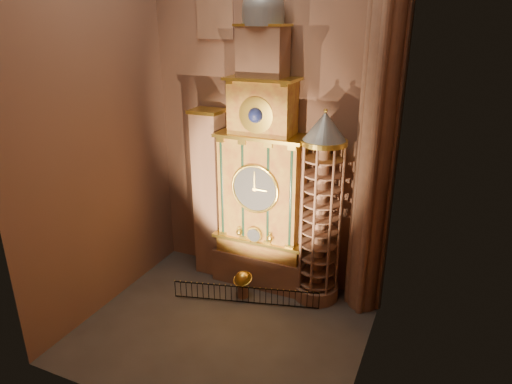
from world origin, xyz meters
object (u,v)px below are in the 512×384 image
at_px(astronomical_clock, 262,177).
at_px(iron_railing, 246,295).
at_px(celestial_globe, 243,282).
at_px(portrait_tower, 210,194).
at_px(stair_turret, 320,212).

relative_size(astronomical_clock, iron_railing, 2.13).
height_order(celestial_globe, iron_railing, celestial_globe).
bearing_deg(portrait_tower, astronomical_clock, -0.29).
xyz_separation_m(celestial_globe, iron_railing, (0.43, -0.55, -0.42)).
relative_size(portrait_tower, celestial_globe, 6.32).
bearing_deg(astronomical_clock, stair_turret, -4.30).
bearing_deg(celestial_globe, portrait_tower, 146.74).
relative_size(celestial_globe, iron_railing, 0.21).
distance_m(portrait_tower, stair_turret, 6.91).
relative_size(astronomical_clock, celestial_globe, 10.35).
bearing_deg(portrait_tower, celestial_globe, -33.26).
height_order(portrait_tower, celestial_globe, portrait_tower).
height_order(astronomical_clock, celestial_globe, astronomical_clock).
relative_size(stair_turret, iron_railing, 1.38).
distance_m(astronomical_clock, celestial_globe, 6.06).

